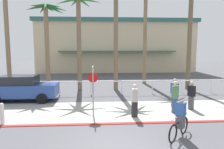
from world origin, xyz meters
TOP-DOWN VIEW (x-y plane):
  - ground_plane at (0.00, 10.00)m, footprint 80.00×80.00m
  - sidewalk_strip at (0.00, 4.20)m, footprint 44.00×4.00m
  - curb_paint at (0.00, 2.20)m, footprint 44.00×0.24m
  - building_backdrop at (2.04, 26.20)m, footprint 22.88×9.81m
  - rail_fence at (-0.00, 8.50)m, footprint 25.62×0.08m
  - stop_sign_bike_lane at (-0.90, 3.57)m, footprint 0.52×0.56m
  - bollard_2 at (-5.04, 2.49)m, footprint 0.20×0.20m
  - palm_tree_1 at (-8.06, 11.19)m, footprint 3.49×3.01m
  - palm_tree_2 at (-4.71, 10.53)m, footprint 3.60×3.28m
  - palm_tree_3 at (-2.13, 10.33)m, footprint 3.69×3.41m
  - palm_tree_4 at (0.81, 10.33)m, footprint 3.23×3.38m
  - palm_tree_5 at (3.92, 13.34)m, footprint 3.52×2.97m
  - palm_tree_6 at (6.90, 10.09)m, footprint 2.63×3.22m
  - car_blue_1 at (-5.62, 6.92)m, footprint 4.40×2.02m
  - cyclist_black_0 at (2.55, 0.58)m, footprint 1.29×1.37m
  - pedestrian_0 at (3.46, 3.63)m, footprint 0.46×0.47m
  - pedestrian_1 at (3.81, 4.68)m, footprint 0.45×0.48m
  - pedestrian_2 at (1.19, 3.10)m, footprint 0.34×0.41m
  - pedestrian_3 at (4.64, 4.25)m, footprint 0.39×0.45m

SIDE VIEW (x-z plane):
  - ground_plane at x=0.00m, z-range 0.00..0.00m
  - sidewalk_strip at x=0.00m, z-range 0.00..0.02m
  - curb_paint at x=0.00m, z-range 0.00..0.03m
  - bollard_2 at x=-5.04m, z-range 0.02..1.02m
  - cyclist_black_0 at x=2.55m, z-range -0.06..1.44m
  - pedestrian_3 at x=4.64m, z-range -0.07..1.54m
  - pedestrian_2 at x=1.19m, z-range -0.06..1.64m
  - pedestrian_1 at x=3.81m, z-range -0.06..1.66m
  - pedestrian_0 at x=3.46m, z-range -0.06..1.68m
  - rail_fence at x=0.00m, z-range 0.32..1.36m
  - car_blue_1 at x=-5.62m, z-range 0.03..1.72m
  - stop_sign_bike_lane at x=-0.90m, z-range 0.40..2.96m
  - building_backdrop at x=2.04m, z-range 0.02..7.54m
  - palm_tree_2 at x=-4.71m, z-range 1.99..8.98m
  - palm_tree_3 at x=-2.13m, z-range 1.80..9.36m
  - palm_tree_1 at x=-8.06m, z-range 1.83..10.42m
  - palm_tree_4 at x=0.81m, z-range 2.12..10.44m
  - palm_tree_6 at x=6.90m, z-range 2.08..10.93m
  - palm_tree_5 at x=3.92m, z-range 2.33..11.68m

